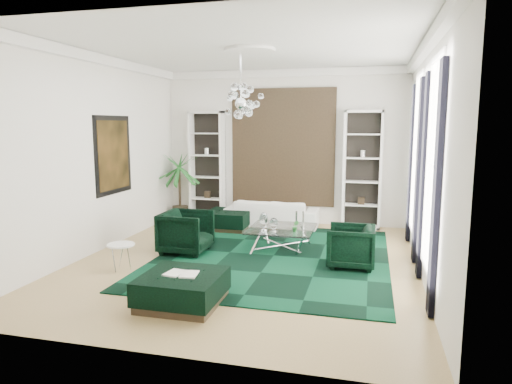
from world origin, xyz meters
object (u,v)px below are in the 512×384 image
(side_table, at_px, (121,257))
(palm, at_px, (179,177))
(ottoman_side, at_px, (228,220))
(ottoman_front, at_px, (182,289))
(armchair_right, at_px, (351,246))
(coffee_table, at_px, (282,239))
(armchair_left, at_px, (186,232))
(sofa, at_px, (272,213))

(side_table, bearing_deg, palm, 99.38)
(ottoman_side, height_order, ottoman_front, ottoman_side)
(armchair_right, height_order, coffee_table, armchair_right)
(armchair_left, relative_size, ottoman_front, 0.84)
(armchair_left, bearing_deg, side_table, 151.94)
(ottoman_front, bearing_deg, armchair_right, 46.21)
(armchair_right, distance_m, palm, 5.37)
(sofa, relative_size, armchair_left, 2.47)
(armchair_left, xyz_separation_m, ottoman_side, (0.19, 2.12, -0.19))
(side_table, bearing_deg, sofa, 65.52)
(side_table, bearing_deg, armchair_left, 61.94)
(sofa, xyz_separation_m, armchair_right, (2.01, -2.80, 0.04))
(side_table, relative_size, palm, 0.21)
(sofa, distance_m, palm, 2.58)
(armchair_right, distance_m, coffee_table, 1.61)
(ottoman_front, height_order, side_table, side_table)
(armchair_right, relative_size, ottoman_side, 0.82)
(sofa, height_order, armchair_right, armchair_right)
(sofa, height_order, side_table, sofa)
(sofa, relative_size, side_table, 4.82)
(armchair_left, bearing_deg, sofa, -22.74)
(coffee_table, distance_m, side_table, 3.10)
(armchair_left, bearing_deg, ottoman_front, -158.44)
(side_table, height_order, palm, palm)
(ottoman_front, bearing_deg, sofa, 88.01)
(ottoman_side, xyz_separation_m, palm, (-1.52, 0.66, 0.91))
(armchair_right, distance_m, ottoman_front, 3.16)
(sofa, xyz_separation_m, ottoman_front, (-0.18, -5.08, -0.11))
(coffee_table, xyz_separation_m, palm, (-3.08, 2.09, 0.91))
(armchair_right, bearing_deg, side_table, -73.37)
(armchair_left, bearing_deg, armchair_right, -92.15)
(sofa, bearing_deg, ottoman_front, 88.01)
(armchair_right, relative_size, side_table, 1.75)
(sofa, xyz_separation_m, coffee_table, (0.62, -1.99, -0.11))
(armchair_left, bearing_deg, palm, 25.64)
(side_table, bearing_deg, coffee_table, 38.79)
(armchair_right, xyz_separation_m, side_table, (-3.80, -1.13, -0.15))
(sofa, bearing_deg, coffee_table, 107.40)
(sofa, bearing_deg, side_table, 65.52)
(ottoman_front, bearing_deg, ottoman_side, 99.57)
(side_table, xyz_separation_m, palm, (-0.67, 4.03, 0.90))
(sofa, height_order, palm, palm)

